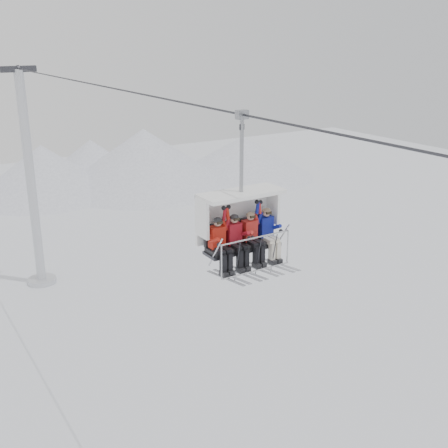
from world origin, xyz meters
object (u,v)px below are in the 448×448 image
skier_far_left (220,243)px  skier_center_left (236,239)px  skier_center_right (252,236)px  skier_far_right (268,232)px  lift_tower_right (33,196)px  chairlift_carrier (238,217)px

skier_far_left → skier_center_left: (0.49, 0.00, 0.00)m
skier_center_right → skier_far_right: (0.51, 0.00, 0.01)m
lift_tower_right → skier_far_right: (0.74, -23.01, 4.40)m
skier_far_left → skier_center_right: bearing=-0.2°
lift_tower_right → skier_center_right: bearing=-89.4°
chairlift_carrier → skier_far_right: bearing=-22.4°
skier_far_right → chairlift_carrier: bearing=157.6°
skier_far_left → skier_far_right: same height
skier_far_left → skier_center_left: same height
lift_tower_right → skier_center_right: (0.23, -23.01, 4.39)m
skier_far_left → skier_center_left: 0.49m
skier_far_left → skier_far_right: (1.51, 0.00, 0.00)m
lift_tower_right → skier_far_right: 23.44m
chairlift_carrier → skier_center_left: (-0.27, -0.30, -0.46)m
skier_center_left → skier_far_right: bearing=0.0°
skier_far_right → skier_far_left: bearing=180.0°
lift_tower_right → chairlift_carrier: lift_tower_right is taller
chairlift_carrier → skier_center_right: bearing=-53.2°
chairlift_carrier → skier_far_right: (0.74, -0.30, -0.46)m
lift_tower_right → skier_center_left: bearing=-90.7°
lift_tower_right → skier_center_left: size_ratio=7.99×
skier_center_left → skier_far_right: (1.01, 0.00, 0.00)m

